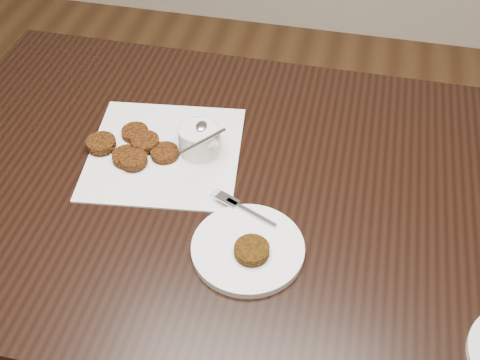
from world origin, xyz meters
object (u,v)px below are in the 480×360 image
plate_with_patty (248,246)px  sauce_ramekin (199,127)px  table (241,296)px  napkin (165,152)px

plate_with_patty → sauce_ramekin: bearing=123.0°
table → sauce_ramekin: sauce_ramekin is taller
sauce_ramekin → plate_with_patty: bearing=-57.0°
sauce_ramekin → napkin: bearing=-162.4°
table → sauce_ramekin: size_ratio=10.98×
plate_with_patty → table: bearing=106.9°
table → napkin: 0.42m
table → plate_with_patty: plate_with_patty is taller
sauce_ramekin → plate_with_patty: 0.27m
napkin → plate_with_patty: 0.30m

